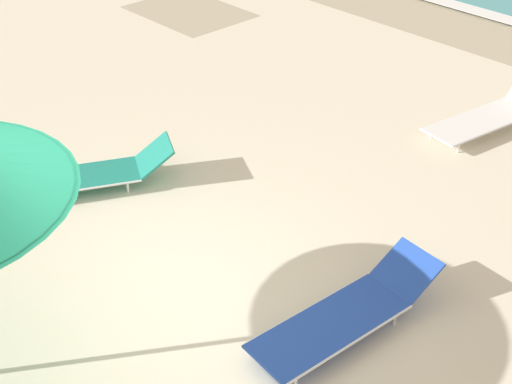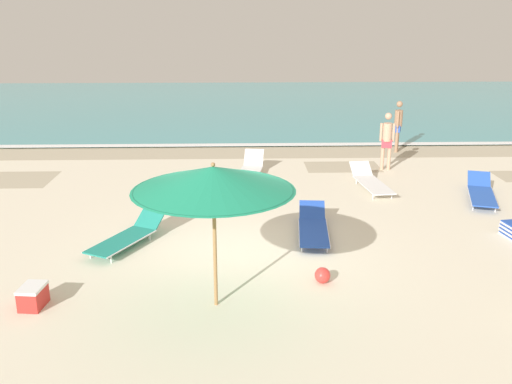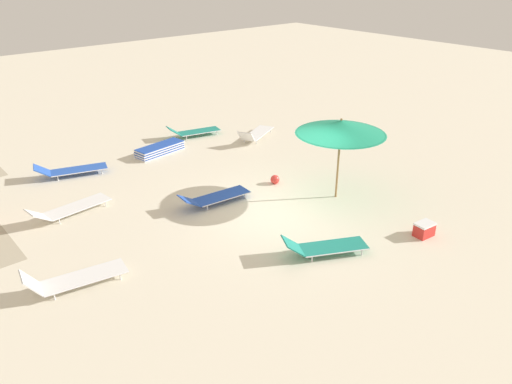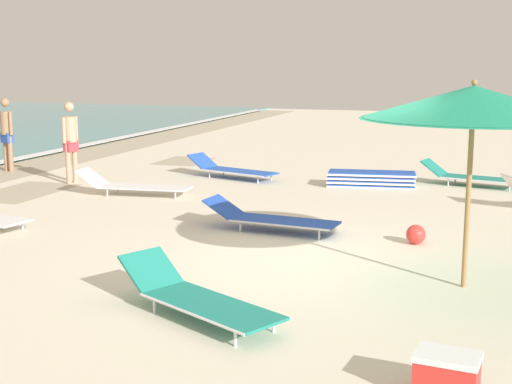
# 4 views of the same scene
# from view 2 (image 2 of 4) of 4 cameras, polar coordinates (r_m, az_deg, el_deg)

# --- Properties ---
(ground_plane) EXTENTS (60.00, 60.00, 0.16)m
(ground_plane) POSITION_cam_2_polar(r_m,az_deg,el_deg) (11.18, -1.84, -7.26)
(ground_plane) COLOR beige
(ocean_water) EXTENTS (60.00, 20.15, 0.07)m
(ocean_water) POSITION_cam_2_polar(r_m,az_deg,el_deg) (30.49, -1.81, 8.73)
(ocean_water) COLOR teal
(ocean_water) RESTS_ON ground_plane
(beach_umbrella) EXTENTS (2.56, 2.56, 2.42)m
(beach_umbrella) POSITION_cam_2_polar(r_m,az_deg,el_deg) (8.78, -4.29, 1.31)
(beach_umbrella) COLOR #9E7547
(beach_umbrella) RESTS_ON ground_plane
(sun_lounger_beside_umbrella) EXTENTS (0.85, 2.31, 0.50)m
(sun_lounger_beside_umbrella) POSITION_cam_2_polar(r_m,az_deg,el_deg) (15.92, 11.41, 1.05)
(sun_lounger_beside_umbrella) COLOR white
(sun_lounger_beside_umbrella) RESTS_ON ground_plane
(sun_lounger_near_water_left) EXTENTS (1.48, 2.11, 0.51)m
(sun_lounger_near_water_left) POSITION_cam_2_polar(r_m,az_deg,el_deg) (12.08, -12.69, -4.29)
(sun_lounger_near_water_left) COLOR #1E8475
(sun_lounger_near_water_left) RESTS_ON ground_plane
(sun_lounger_mid_beach_solo) EXTENTS (0.95, 2.20, 0.63)m
(sun_lounger_mid_beach_solo) POSITION_cam_2_polar(r_m,az_deg,el_deg) (16.69, -0.62, 2.20)
(sun_lounger_mid_beach_solo) COLOR white
(sun_lounger_mid_beach_solo) RESTS_ON ground_plane
(sun_lounger_mid_beach_pair_a) EXTENTS (0.80, 2.18, 0.46)m
(sun_lounger_mid_beach_pair_a) POSITION_cam_2_polar(r_m,az_deg,el_deg) (12.33, 5.74, -3.52)
(sun_lounger_mid_beach_pair_a) COLOR blue
(sun_lounger_mid_beach_pair_a) RESTS_ON ground_plane
(sun_lounger_mid_beach_pair_b) EXTENTS (1.24, 2.30, 0.49)m
(sun_lounger_mid_beach_pair_b) POSITION_cam_2_polar(r_m,az_deg,el_deg) (15.74, 21.62, -0.04)
(sun_lounger_mid_beach_pair_b) COLOR blue
(sun_lounger_mid_beach_pair_b) RESTS_ON ground_plane
(beachgoer_wading_adult) EXTENTS (0.44, 0.27, 1.76)m
(beachgoer_wading_adult) POSITION_cam_2_polar(r_m,az_deg,el_deg) (17.82, 12.97, 5.31)
(beachgoer_wading_adult) COLOR tan
(beachgoer_wading_adult) RESTS_ON ground_plane
(beachgoer_shoreline_child) EXTENTS (0.27, 0.43, 1.76)m
(beachgoer_shoreline_child) POSITION_cam_2_polar(r_m,az_deg,el_deg) (20.34, 14.03, 6.69)
(beachgoer_shoreline_child) COLOR #A37A5B
(beachgoer_shoreline_child) RESTS_ON ground_plane
(beach_ball) EXTENTS (0.28, 0.28, 0.28)m
(beach_ball) POSITION_cam_2_polar(r_m,az_deg,el_deg) (10.30, 6.66, -8.27)
(beach_ball) COLOR red
(beach_ball) RESTS_ON ground_plane
(cooler_box) EXTENTS (0.40, 0.53, 0.37)m
(cooler_box) POSITION_cam_2_polar(r_m,az_deg,el_deg) (10.10, -21.41, -9.69)
(cooler_box) COLOR red
(cooler_box) RESTS_ON ground_plane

